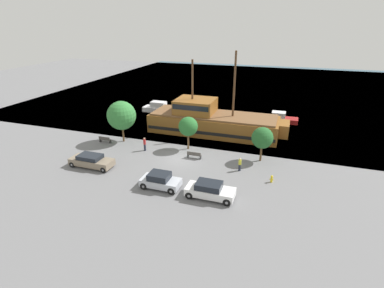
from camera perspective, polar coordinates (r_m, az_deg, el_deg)
ground_plane at (r=35.77m, az=-1.98°, el=-2.82°), size 160.00×160.00×0.00m
water_surface at (r=76.66m, az=9.74°, el=10.69°), size 80.00×80.00×0.00m
pirate_ship at (r=43.66m, az=3.78°, el=4.41°), size 19.74×6.01×11.66m
moored_boat_dockside at (r=50.71m, az=16.43°, el=4.73°), size 5.36×2.10×1.62m
moored_boat_outer at (r=54.32m, az=-6.00°, el=6.79°), size 6.58×2.09×1.86m
parked_car_curb_front at (r=29.65m, az=-6.06°, el=-6.96°), size 3.88×1.91×1.57m
parked_car_curb_mid at (r=35.42m, az=-18.61°, el=-3.05°), size 4.96×1.94×1.42m
parked_car_curb_rear at (r=28.00m, az=3.42°, el=-8.78°), size 4.54×1.94×1.54m
fire_hydrant at (r=31.65m, az=14.93°, el=-6.38°), size 0.42×0.25×0.76m
bench_promenade_east at (r=41.96m, az=-16.26°, el=0.83°), size 1.65×0.45×0.85m
bench_promenade_west at (r=35.68m, az=0.41°, el=-2.09°), size 1.70×0.45×0.85m
pedestrian_walking_near at (r=38.10m, az=-9.00°, el=-0.00°), size 0.32×0.32×1.74m
pedestrian_walking_far at (r=33.08m, az=9.09°, el=-3.84°), size 0.32×0.32×1.53m
tree_row_east at (r=40.74m, az=-13.28°, el=5.29°), size 3.82×3.82×5.56m
tree_row_mideast at (r=37.37m, az=-0.74°, el=3.34°), size 2.44×2.44×4.26m
tree_row_midwest at (r=35.08m, az=13.26°, el=1.13°), size 2.48×2.48×4.11m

